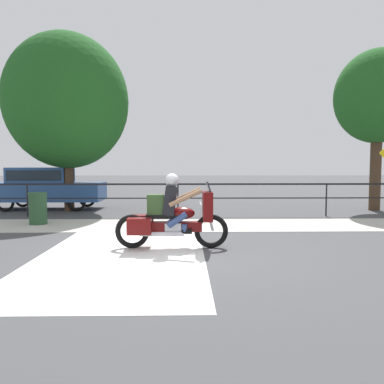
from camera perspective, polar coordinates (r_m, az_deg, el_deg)
name	(u,v)px	position (r m, az deg, el deg)	size (l,w,h in m)	color
ground_plane	(173,252)	(7.59, -2.96, -9.09)	(120.00, 120.00, 0.00)	#424244
sidewalk_band	(177,225)	(10.93, -2.35, -5.03)	(44.00, 2.40, 0.01)	#B7B2A8
crosswalk_band	(123,254)	(7.49, -10.51, -9.30)	(3.16, 6.00, 0.01)	silver
fence_railing	(178,190)	(12.74, -2.16, 0.26)	(36.00, 0.05, 1.13)	black
motorcycle	(171,216)	(7.81, -3.14, -3.66)	(2.36, 0.76, 1.57)	black
parked_car	(46,186)	(15.90, -21.42, 0.91)	(4.31, 1.66, 1.65)	#284C84
trash_bin	(38,208)	(11.89, -22.42, -2.32)	(0.53, 0.53, 0.94)	#284C2D
tree_behind_sign	(378,97)	(16.28, 26.48, 12.80)	(3.22, 3.22, 6.14)	#473323
tree_behind_car	(67,102)	(15.21, -18.50, 12.94)	(4.57, 4.57, 6.66)	#473323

